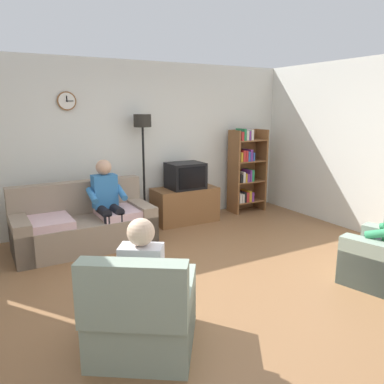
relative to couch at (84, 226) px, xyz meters
name	(u,v)px	position (x,y,z in m)	size (l,w,h in m)	color
ground_plane	(227,278)	(1.20, -1.86, -0.31)	(12.00, 12.00, 0.00)	#8C603D
back_wall_assembly	(140,144)	(1.19, 0.80, 1.04)	(6.20, 0.17, 2.70)	silver
couch	(84,226)	(0.00, 0.00, 0.00)	(1.92, 0.92, 0.90)	gray
tv_stand	(185,205)	(1.84, 0.39, -0.01)	(1.10, 0.56, 0.60)	brown
tv	(185,176)	(1.84, 0.37, 0.51)	(0.60, 0.49, 0.44)	black
bookshelf	(245,170)	(3.17, 0.46, 0.49)	(0.68, 0.36, 1.58)	brown
floor_lamp	(143,140)	(1.13, 0.49, 1.14)	(0.28, 0.28, 1.85)	black
armchair_near_window	(143,316)	(-0.15, -2.61, -0.02)	(1.15, 1.18, 0.90)	gray
person_on_couch	(107,198)	(0.33, -0.11, 0.39)	(0.52, 0.54, 1.24)	#3372B2
person_in_left_armchair	(144,276)	(-0.10, -2.54, 0.29)	(0.61, 0.64, 1.12)	silver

